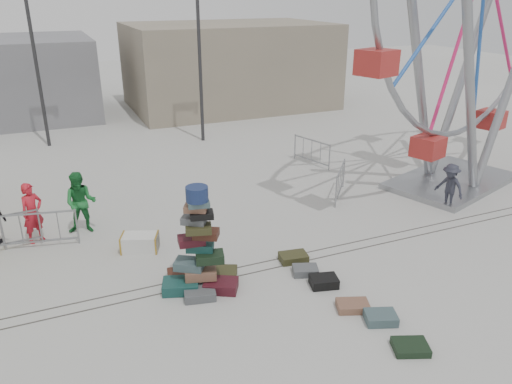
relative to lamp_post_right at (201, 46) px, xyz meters
name	(u,v)px	position (x,y,z in m)	size (l,w,h in m)	color
ground	(246,288)	(-3.09, -13.00, -4.48)	(90.00, 90.00, 0.00)	#9E9E99
track_line_near	(238,276)	(-3.09, -12.40, -4.48)	(40.00, 0.04, 0.01)	#47443F
track_line_far	(232,269)	(-3.09, -12.00, -4.48)	(40.00, 0.04, 0.01)	#47443F
building_right	(229,65)	(3.91, 7.00, -1.98)	(12.00, 8.00, 5.00)	gray
building_left	(0,79)	(-9.09, 9.00, -2.28)	(10.00, 8.00, 4.40)	gray
lamp_post_right	(201,46)	(0.00, 0.00, 0.00)	(1.41, 0.25, 8.00)	#2D2D30
lamp_post_left	(36,48)	(-7.00, 2.00, 0.00)	(1.41, 0.25, 8.00)	#2D2D30
suitcase_tower	(200,259)	(-4.09, -12.45, -3.73)	(2.09, 1.73, 2.69)	#184944
steamer_trunk	(140,243)	(-5.12, -10.00, -4.24)	(1.02, 0.59, 0.48)	silver
row_case_0	(293,257)	(-1.40, -12.26, -4.38)	(0.75, 0.51, 0.21)	#3A391D
row_case_1	(305,271)	(-1.43, -12.98, -4.38)	(0.65, 0.47, 0.20)	#55595C
row_case_2	(324,281)	(-1.27, -13.66, -4.36)	(0.68, 0.50, 0.25)	black
row_case_3	(353,306)	(-1.16, -14.78, -4.39)	(0.73, 0.50, 0.18)	brown
row_case_4	(381,318)	(-0.85, -15.43, -4.37)	(0.69, 0.51, 0.22)	#445D61
row_case_5	(411,347)	(-0.86, -16.46, -4.40)	(0.71, 0.55, 0.16)	black
barricade_dummy_b	(2,233)	(-8.67, -8.49, -3.93)	(2.00, 0.10, 1.10)	gray
barricade_dummy_c	(40,229)	(-7.67, -8.68, -3.93)	(2.00, 0.10, 1.10)	gray
barricade_wheel_front	(340,182)	(2.20, -8.83, -3.93)	(2.00, 0.10, 1.10)	gray
barricade_wheel_back	(312,152)	(3.02, -5.29, -3.93)	(2.00, 0.10, 1.10)	gray
pedestrian_red	(32,213)	(-7.81, -8.22, -3.58)	(0.66, 0.43, 1.81)	red
pedestrian_green	(81,203)	(-6.47, -8.15, -3.52)	(0.93, 0.73, 1.92)	#1B6F30
pedestrian_grey	(450,187)	(4.99, -11.15, -3.69)	(1.02, 0.59, 1.58)	#292A36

